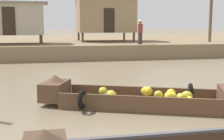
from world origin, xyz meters
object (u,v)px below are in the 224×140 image
Objects in this scene: stilt_house_mid_right at (11,17)px; stilt_house_right at (105,12)px; banana_boat at (140,97)px; vendor_person at (140,30)px.

stilt_house_mid_right is 0.99× the size of stilt_house_right.
vendor_person reaches higher than banana_boat.
stilt_house_mid_right is 2.99× the size of vendor_person.
stilt_house_mid_right reaches higher than vendor_person.
stilt_house_mid_right is (-4.89, 14.02, 2.52)m from banana_boat.
banana_boat is 1.09× the size of stilt_house_right.
banana_boat is 1.10× the size of stilt_house_mid_right.
banana_boat is 3.30× the size of vendor_person.
vendor_person is (1.63, -4.32, -1.35)m from stilt_house_right.
banana_boat is 16.67m from stilt_house_right.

